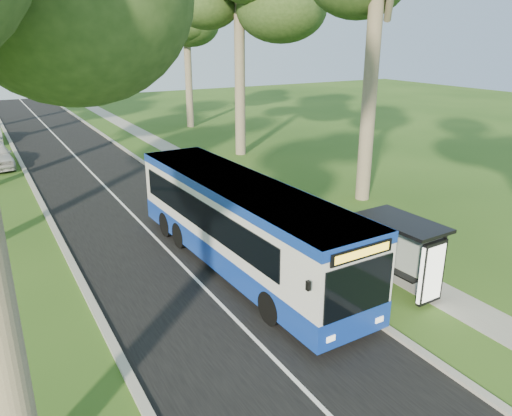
{
  "coord_description": "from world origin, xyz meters",
  "views": [
    {
      "loc": [
        -9.33,
        -12.51,
        8.01
      ],
      "look_at": [
        -0.25,
        3.43,
        1.6
      ],
      "focal_mm": 35.0,
      "sensor_mm": 36.0,
      "label": 1
    }
  ],
  "objects_px": {
    "bus_shelter": "(413,245)",
    "bus": "(241,225)",
    "bus_stop_sign": "(319,231)",
    "litter_bin": "(256,218)"
  },
  "relations": [
    {
      "from": "bus_shelter",
      "to": "bus",
      "type": "bearing_deg",
      "value": 128.57
    },
    {
      "from": "bus_stop_sign",
      "to": "bus_shelter",
      "type": "height_order",
      "value": "bus_shelter"
    },
    {
      "from": "bus",
      "to": "bus_stop_sign",
      "type": "relative_size",
      "value": 5.07
    },
    {
      "from": "bus_stop_sign",
      "to": "bus_shelter",
      "type": "relative_size",
      "value": 0.83
    },
    {
      "from": "bus",
      "to": "bus_stop_sign",
      "type": "height_order",
      "value": "bus"
    },
    {
      "from": "bus_shelter",
      "to": "litter_bin",
      "type": "bearing_deg",
      "value": 98.88
    },
    {
      "from": "bus",
      "to": "bus_shelter",
      "type": "relative_size",
      "value": 4.19
    },
    {
      "from": "litter_bin",
      "to": "bus_stop_sign",
      "type": "bearing_deg",
      "value": -90.63
    },
    {
      "from": "bus_stop_sign",
      "to": "litter_bin",
      "type": "bearing_deg",
      "value": 92.08
    },
    {
      "from": "bus_stop_sign",
      "to": "litter_bin",
      "type": "distance_m",
      "value": 4.66
    }
  ]
}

